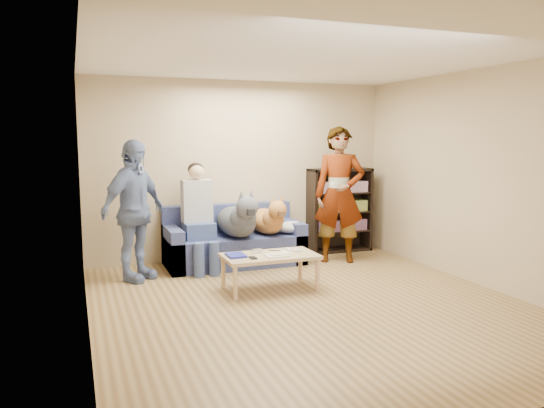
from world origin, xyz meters
name	(u,v)px	position (x,y,z in m)	size (l,w,h in m)	color
ground	(311,305)	(0.00, 0.00, 0.00)	(5.00, 5.00, 0.00)	brown
ceiling	(314,56)	(0.00, 0.00, 2.60)	(5.00, 5.00, 0.00)	white
wall_back	(241,170)	(0.00, 2.50, 1.30)	(4.50, 4.50, 0.00)	tan
wall_front	(489,219)	(0.00, -2.50, 1.30)	(4.50, 4.50, 0.00)	tan
wall_left	(83,192)	(-2.25, 0.00, 1.30)	(5.00, 5.00, 0.00)	tan
wall_right	(485,178)	(2.25, 0.00, 1.30)	(5.00, 5.00, 0.00)	tan
blanket	(291,227)	(0.56, 1.90, 0.51)	(0.46, 0.39, 0.16)	#AFB0B4
person_standing_right	(339,195)	(1.22, 1.71, 0.97)	(0.71, 0.46, 1.93)	gray
person_standing_left	(134,211)	(-1.64, 1.70, 0.88)	(1.03, 0.43, 1.76)	#758DBB
held_controller	(333,184)	(1.02, 1.51, 1.15)	(0.04, 0.13, 0.03)	silver
notebook_blue	(236,255)	(-0.61, 0.76, 0.43)	(0.20, 0.26, 0.03)	navy
papers	(277,255)	(-0.16, 0.61, 0.43)	(0.26, 0.20, 0.01)	silver
magazine	(279,254)	(-0.13, 0.63, 0.44)	(0.22, 0.17, 0.01)	beige
camera_silver	(257,251)	(-0.33, 0.83, 0.45)	(0.11, 0.06, 0.05)	silver
controller_a	(289,250)	(0.07, 0.81, 0.43)	(0.04, 0.13, 0.03)	white
controller_b	(297,251)	(0.15, 0.73, 0.43)	(0.09, 0.06, 0.03)	silver
headphone_cup_a	(286,253)	(-0.01, 0.69, 0.43)	(0.07, 0.07, 0.02)	white
headphone_cup_b	(284,251)	(-0.01, 0.77, 0.43)	(0.07, 0.07, 0.02)	white
pen_orange	(273,257)	(-0.23, 0.55, 0.42)	(0.01, 0.01, 0.14)	orange
pen_black	(274,250)	(-0.09, 0.89, 0.42)	(0.01, 0.01, 0.14)	black
wallet	(253,258)	(-0.46, 0.59, 0.43)	(0.07, 0.12, 0.01)	black
sofa	(233,244)	(-0.25, 2.10, 0.28)	(1.90, 0.85, 0.82)	#515B93
person_seated	(199,213)	(-0.77, 1.97, 0.77)	(0.40, 0.73, 1.47)	#3D4A87
dog_gray	(238,220)	(-0.25, 1.85, 0.67)	(0.47, 1.28, 0.69)	#464A4F
dog_tan	(268,219)	(0.22, 1.93, 0.63)	(0.40, 1.16, 0.58)	#C68D3C
coffee_table	(270,258)	(-0.21, 0.71, 0.37)	(1.10, 0.60, 0.42)	tan
bookshelf	(339,208)	(1.55, 2.33, 0.68)	(1.00, 0.34, 1.30)	black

